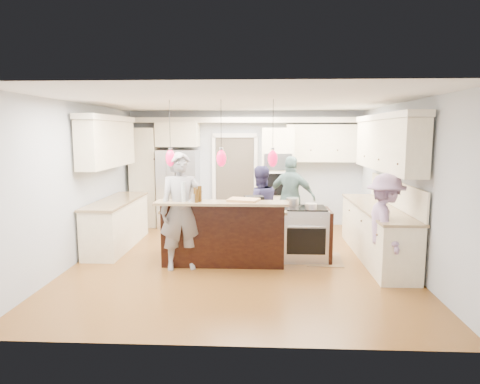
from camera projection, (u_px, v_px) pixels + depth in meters
The scene contains 23 objects.
ground_plane at pixel (239, 260), 7.41m from camera, with size 6.00×6.00×0.00m, color brown.
room_shell at pixel (239, 155), 7.15m from camera, with size 5.54×6.04×2.72m.
refrigerator at pixel (179, 189), 9.97m from camera, with size 0.90×0.70×1.80m, color #B7B7BC.
oven_column at pixel (277, 178), 9.85m from camera, with size 0.72×0.69×2.30m.
back_upper_cabinets at pixel (213, 155), 9.94m from camera, with size 5.30×0.61×2.54m.
right_counter_run at pixel (380, 199), 7.44m from camera, with size 0.64×3.10×2.51m.
left_cabinets at pixel (114, 193), 8.17m from camera, with size 0.64×2.30×2.51m.
kitchen_island at pixel (225, 232), 7.42m from camera, with size 2.10×1.46×1.12m.
island_range at pixel (306, 233), 7.43m from camera, with size 0.82×0.71×0.92m.
pendant_lights at pixel (221, 158), 6.66m from camera, with size 1.75×0.15×1.03m.
person_bar_end at pixel (181, 211), 6.84m from camera, with size 0.69×0.45×1.89m, color gray.
person_far_left at pixel (259, 207), 8.12m from camera, with size 0.77×0.60×1.58m, color #2D2B54.
person_far_right at pixel (291, 198), 8.82m from camera, with size 1.01×0.42×1.72m, color slate.
person_range_side at pixel (385, 226), 6.46m from camera, with size 1.03×0.59×1.60m, color #A583B0.
floor_rug at pixel (324, 259), 7.46m from camera, with size 0.61×0.89×0.01m, color olive.
water_bottle at pixel (183, 192), 6.71m from camera, with size 0.07×0.07×0.32m, color silver.
beer_bottle_a at pixel (195, 194), 6.73m from camera, with size 0.06×0.06×0.22m, color #472D0C.
beer_bottle_b at pixel (197, 196), 6.62m from camera, with size 0.05×0.05×0.22m, color #472D0C.
beer_bottle_c at pixel (200, 194), 6.72m from camera, with size 0.06×0.06×0.25m, color #472D0C.
drink_can at pixel (194, 198), 6.64m from camera, with size 0.07×0.07×0.13m, color #B7B7BC.
cutting_board at pixel (244, 200), 6.78m from camera, with size 0.47×0.33×0.04m, color tan.
pot_large at pixel (292, 202), 7.55m from camera, with size 0.23×0.23×0.13m, color #B7B7BC.
pot_small at pixel (311, 206), 7.17m from camera, with size 0.20×0.20×0.10m, color #B7B7BC.
Camera 1 is at (0.37, -7.16, 2.21)m, focal length 32.00 mm.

